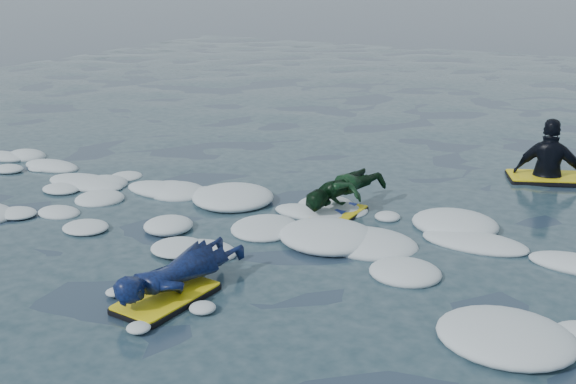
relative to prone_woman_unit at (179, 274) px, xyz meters
The scene contains 5 objects.
ground 1.17m from the prone_woman_unit, 90.00° to the left, with size 120.00×120.00×0.00m, color #19273E.
foam_band 2.20m from the prone_woman_unit, 90.00° to the left, with size 12.00×3.10×0.30m, color silver, non-canonical shape.
prone_woman_unit is the anchor object (origin of this frame).
prone_child_unit 3.21m from the prone_woman_unit, 81.05° to the left, with size 1.04×1.51×0.54m.
waiting_rider_unit 6.69m from the prone_woman_unit, 65.75° to the left, with size 1.41×1.11×1.86m.
Camera 1 is at (4.32, -6.73, 3.41)m, focal length 45.00 mm.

